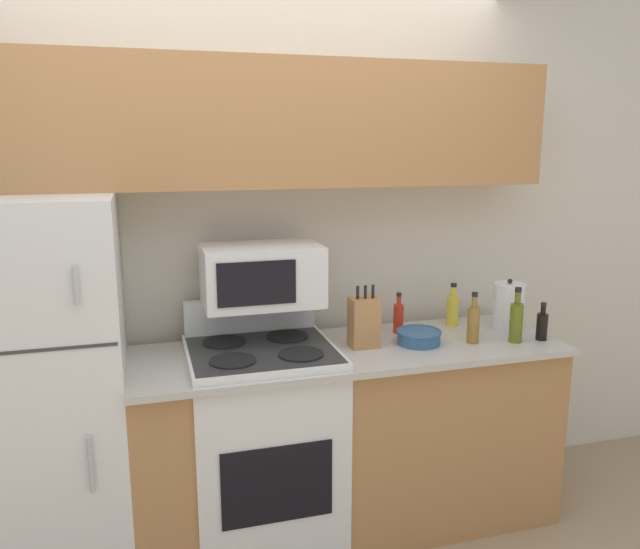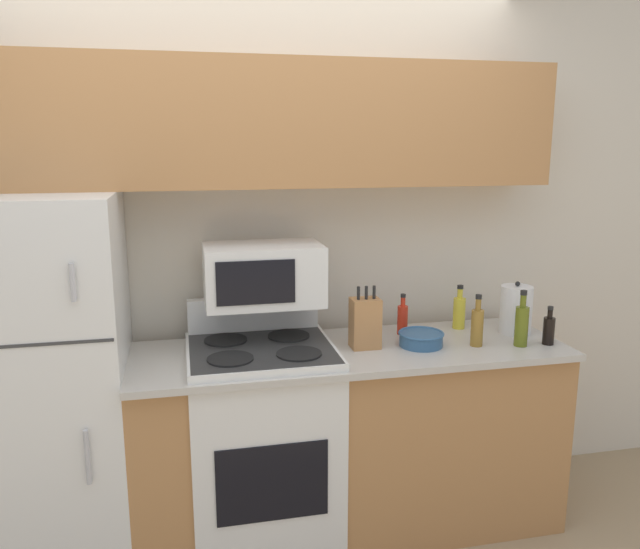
# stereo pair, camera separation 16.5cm
# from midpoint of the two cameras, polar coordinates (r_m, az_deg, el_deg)

# --- Properties ---
(wall_back) EXTENTS (8.00, 0.05, 2.55)m
(wall_back) POSITION_cam_midpoint_polar(r_m,az_deg,el_deg) (3.05, -7.78, 1.75)
(wall_back) COLOR beige
(wall_back) RESTS_ON ground_plane
(lower_cabinets) EXTENTS (1.96, 0.62, 0.90)m
(lower_cabinets) POSITION_cam_midpoint_polar(r_m,az_deg,el_deg) (3.03, 1.05, -14.67)
(lower_cabinets) COLOR #B27A47
(lower_cabinets) RESTS_ON ground_plane
(refrigerator) EXTENTS (0.75, 0.67, 1.61)m
(refrigerator) POSITION_cam_midpoint_polar(r_m,az_deg,el_deg) (2.86, -26.48, -9.93)
(refrigerator) COLOR white
(refrigerator) RESTS_ON ground_plane
(upper_cabinets) EXTENTS (2.71, 0.30, 0.55)m
(upper_cabinets) POSITION_cam_midpoint_polar(r_m,az_deg,el_deg) (2.83, -7.59, 13.49)
(upper_cabinets) COLOR #B27A47
(upper_cabinets) RESTS_ON refrigerator
(stove) EXTENTS (0.64, 0.60, 1.09)m
(stove) POSITION_cam_midpoint_polar(r_m,az_deg,el_deg) (2.93, -6.88, -15.13)
(stove) COLOR white
(stove) RESTS_ON ground_plane
(microwave) EXTENTS (0.52, 0.33, 0.27)m
(microwave) POSITION_cam_midpoint_polar(r_m,az_deg,el_deg) (2.79, -7.05, -0.06)
(microwave) COLOR white
(microwave) RESTS_ON stove
(knife_block) EXTENTS (0.13, 0.10, 0.29)m
(knife_block) POSITION_cam_midpoint_polar(r_m,az_deg,el_deg) (2.83, 2.38, -4.38)
(knife_block) COLOR #B27A47
(knife_block) RESTS_ON lower_cabinets
(bowl) EXTENTS (0.21, 0.21, 0.06)m
(bowl) POSITION_cam_midpoint_polar(r_m,az_deg,el_deg) (2.91, 7.41, -5.66)
(bowl) COLOR #335B84
(bowl) RESTS_ON lower_cabinets
(bottle_hot_sauce) EXTENTS (0.05, 0.05, 0.20)m
(bottle_hot_sauce) POSITION_cam_midpoint_polar(r_m,az_deg,el_deg) (3.05, 5.65, -3.91)
(bottle_hot_sauce) COLOR red
(bottle_hot_sauce) RESTS_ON lower_cabinets
(bottle_vinegar) EXTENTS (0.06, 0.06, 0.24)m
(bottle_vinegar) POSITION_cam_midpoint_polar(r_m,az_deg,el_deg) (2.95, 12.29, -4.37)
(bottle_vinegar) COLOR olive
(bottle_vinegar) RESTS_ON lower_cabinets
(bottle_soy_sauce) EXTENTS (0.05, 0.05, 0.18)m
(bottle_soy_sauce) POSITION_cam_midpoint_polar(r_m,az_deg,el_deg) (3.08, 18.20, -4.45)
(bottle_soy_sauce) COLOR black
(bottle_soy_sauce) RESTS_ON lower_cabinets
(bottle_olive_oil) EXTENTS (0.06, 0.06, 0.26)m
(bottle_olive_oil) POSITION_cam_midpoint_polar(r_m,az_deg,el_deg) (3.01, 16.01, -4.09)
(bottle_olive_oil) COLOR #5B6619
(bottle_olive_oil) RESTS_ON lower_cabinets
(bottle_cooking_spray) EXTENTS (0.06, 0.06, 0.22)m
(bottle_cooking_spray) POSITION_cam_midpoint_polar(r_m,az_deg,el_deg) (3.20, 10.60, -3.14)
(bottle_cooking_spray) COLOR gold
(bottle_cooking_spray) RESTS_ON lower_cabinets
(kettle) EXTENTS (0.15, 0.15, 0.26)m
(kettle) POSITION_cam_midpoint_polar(r_m,az_deg,el_deg) (3.19, 15.44, -2.85)
(kettle) COLOR white
(kettle) RESTS_ON lower_cabinets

